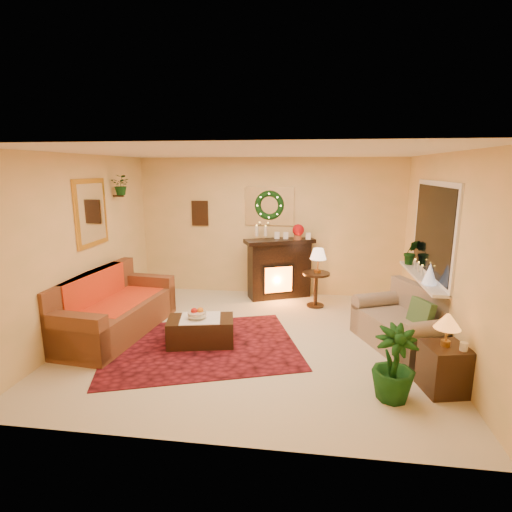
# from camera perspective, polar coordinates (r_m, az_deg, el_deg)

# --- Properties ---
(floor) EXTENTS (5.00, 5.00, 0.00)m
(floor) POSITION_cam_1_polar(r_m,az_deg,el_deg) (5.84, -0.47, -11.84)
(floor) COLOR beige
(floor) RESTS_ON ground
(ceiling) EXTENTS (5.00, 5.00, 0.00)m
(ceiling) POSITION_cam_1_polar(r_m,az_deg,el_deg) (5.33, -0.52, 14.59)
(ceiling) COLOR white
(ceiling) RESTS_ON ground
(wall_back) EXTENTS (5.00, 5.00, 0.00)m
(wall_back) POSITION_cam_1_polar(r_m,az_deg,el_deg) (7.63, 1.92, 4.14)
(wall_back) COLOR #EFD88C
(wall_back) RESTS_ON ground
(wall_front) EXTENTS (5.00, 5.00, 0.00)m
(wall_front) POSITION_cam_1_polar(r_m,az_deg,el_deg) (3.30, -6.13, -7.08)
(wall_front) COLOR #EFD88C
(wall_front) RESTS_ON ground
(wall_left) EXTENTS (4.50, 4.50, 0.00)m
(wall_left) POSITION_cam_1_polar(r_m,az_deg,el_deg) (6.29, -23.66, 1.31)
(wall_left) COLOR #EFD88C
(wall_left) RESTS_ON ground
(wall_right) EXTENTS (4.50, 4.50, 0.00)m
(wall_right) POSITION_cam_1_polar(r_m,az_deg,el_deg) (5.65, 25.46, -0.00)
(wall_right) COLOR #EFD88C
(wall_right) RESTS_ON ground
(area_rug) EXTENTS (3.05, 2.64, 0.01)m
(area_rug) POSITION_cam_1_polar(r_m,az_deg,el_deg) (5.68, -7.86, -12.61)
(area_rug) COLOR #3D0607
(area_rug) RESTS_ON floor
(sofa) EXTENTS (1.14, 2.19, 0.90)m
(sofa) POSITION_cam_1_polar(r_m,az_deg,el_deg) (6.26, -19.47, -6.65)
(sofa) COLOR #4D2C22
(sofa) RESTS_ON floor
(red_throw) EXTENTS (0.88, 1.42, 0.02)m
(red_throw) POSITION_cam_1_polar(r_m,az_deg,el_deg) (6.41, -19.33, -5.95)
(red_throw) COLOR red
(red_throw) RESTS_ON sofa
(fireplace) EXTENTS (1.19, 0.79, 1.05)m
(fireplace) POSITION_cam_1_polar(r_m,az_deg,el_deg) (7.52, 3.34, -1.83)
(fireplace) COLOR black
(fireplace) RESTS_ON floor
(poinsettia) EXTENTS (0.21, 0.21, 0.21)m
(poinsettia) POSITION_cam_1_polar(r_m,az_deg,el_deg) (7.31, 6.06, 3.71)
(poinsettia) COLOR #A2090E
(poinsettia) RESTS_ON fireplace
(mantel_candle_a) EXTENTS (0.07, 0.07, 0.20)m
(mantel_candle_a) POSITION_cam_1_polar(r_m,az_deg,el_deg) (7.43, 0.10, 3.60)
(mantel_candle_a) COLOR white
(mantel_candle_a) RESTS_ON fireplace
(mantel_candle_b) EXTENTS (0.06, 0.06, 0.18)m
(mantel_candle_b) POSITION_cam_1_polar(r_m,az_deg,el_deg) (7.40, 1.37, 3.57)
(mantel_candle_b) COLOR white
(mantel_candle_b) RESTS_ON fireplace
(mantel_mirror) EXTENTS (0.92, 0.02, 0.72)m
(mantel_mirror) POSITION_cam_1_polar(r_m,az_deg,el_deg) (7.57, 1.93, 7.11)
(mantel_mirror) COLOR white
(mantel_mirror) RESTS_ON wall_back
(wreath) EXTENTS (0.55, 0.11, 0.55)m
(wreath) POSITION_cam_1_polar(r_m,az_deg,el_deg) (7.53, 1.90, 7.24)
(wreath) COLOR #194719
(wreath) RESTS_ON wall_back
(wall_art) EXTENTS (0.32, 0.03, 0.48)m
(wall_art) POSITION_cam_1_polar(r_m,az_deg,el_deg) (7.83, -8.01, 6.08)
(wall_art) COLOR #381E11
(wall_art) RESTS_ON wall_back
(gold_mirror) EXTENTS (0.03, 0.84, 1.00)m
(gold_mirror) POSITION_cam_1_polar(r_m,az_deg,el_deg) (6.47, -22.49, 5.74)
(gold_mirror) COLOR gold
(gold_mirror) RESTS_ON wall_left
(hanging_plant) EXTENTS (0.33, 0.28, 0.36)m
(hanging_plant) POSITION_cam_1_polar(r_m,az_deg,el_deg) (7.05, -18.59, 8.30)
(hanging_plant) COLOR #194719
(hanging_plant) RESTS_ON wall_left
(loveseat) EXTENTS (1.30, 1.60, 0.81)m
(loveseat) POSITION_cam_1_polar(r_m,az_deg,el_deg) (5.82, 20.34, -8.27)
(loveseat) COLOR gray
(loveseat) RESTS_ON floor
(window_frame) EXTENTS (0.03, 1.86, 1.36)m
(window_frame) POSITION_cam_1_polar(r_m,az_deg,el_deg) (6.12, 24.02, 3.38)
(window_frame) COLOR white
(window_frame) RESTS_ON wall_right
(window_glass) EXTENTS (0.02, 1.70, 1.22)m
(window_glass) POSITION_cam_1_polar(r_m,az_deg,el_deg) (6.12, 23.89, 3.39)
(window_glass) COLOR black
(window_glass) RESTS_ON wall_right
(window_sill) EXTENTS (0.22, 1.86, 0.04)m
(window_sill) POSITION_cam_1_polar(r_m,az_deg,el_deg) (6.23, 22.55, -2.76)
(window_sill) COLOR white
(window_sill) RESTS_ON wall_right
(mini_tree) EXTENTS (0.19, 0.19, 0.28)m
(mini_tree) POSITION_cam_1_polar(r_m,az_deg,el_deg) (5.75, 23.58, -2.31)
(mini_tree) COLOR white
(mini_tree) RESTS_ON window_sill
(sill_plant) EXTENTS (0.28, 0.23, 0.51)m
(sill_plant) POSITION_cam_1_polar(r_m,az_deg,el_deg) (6.82, 21.26, 0.47)
(sill_plant) COLOR #173415
(sill_plant) RESTS_ON window_sill
(side_table_round) EXTENTS (0.60, 0.60, 0.62)m
(side_table_round) POSITION_cam_1_polar(r_m,az_deg,el_deg) (7.13, 8.53, -4.64)
(side_table_round) COLOR #53271C
(side_table_round) RESTS_ON floor
(lamp_cream) EXTENTS (0.28, 0.28, 0.44)m
(lamp_cream) POSITION_cam_1_polar(r_m,az_deg,el_deg) (6.99, 8.86, -0.27)
(lamp_cream) COLOR #E6BA8F
(lamp_cream) RESTS_ON side_table_round
(end_table_square) EXTENTS (0.52, 0.52, 0.53)m
(end_table_square) POSITION_cam_1_polar(r_m,az_deg,el_deg) (4.95, 25.30, -14.30)
(end_table_square) COLOR black
(end_table_square) RESTS_ON floor
(lamp_tiffany) EXTENTS (0.28, 0.28, 0.41)m
(lamp_tiffany) POSITION_cam_1_polar(r_m,az_deg,el_deg) (4.77, 25.64, -9.14)
(lamp_tiffany) COLOR orange
(lamp_tiffany) RESTS_ON end_table_square
(coffee_table) EXTENTS (0.98, 0.66, 0.38)m
(coffee_table) POSITION_cam_1_polar(r_m,az_deg,el_deg) (5.67, -7.90, -10.41)
(coffee_table) COLOR brown
(coffee_table) RESTS_ON floor
(fruit_bowl) EXTENTS (0.25, 0.25, 0.06)m
(fruit_bowl) POSITION_cam_1_polar(r_m,az_deg,el_deg) (5.57, -8.43, -8.20)
(fruit_bowl) COLOR beige
(fruit_bowl) RESTS_ON coffee_table
(floor_palm) EXTENTS (1.49, 1.49, 2.41)m
(floor_palm) POSITION_cam_1_polar(r_m,az_deg,el_deg) (4.53, 19.17, -13.80)
(floor_palm) COLOR #1B4C18
(floor_palm) RESTS_ON floor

